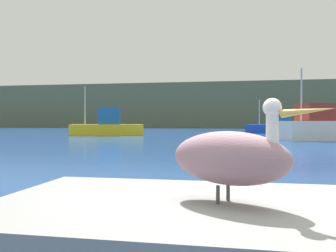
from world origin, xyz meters
The scene contains 6 objects.
hillside_backdrop centered at (0.00, 77.95, 4.82)m, with size 140.00×12.21×9.63m, color #5B664C.
pier_dock centered at (-0.18, -0.55, 0.36)m, with size 3.82×2.04×0.72m, color gray.
pelican centered at (-0.17, -0.55, 1.09)m, with size 1.26×0.88×0.81m.
fishing_boat_yellow centered at (-12.46, 30.00, 0.90)m, with size 7.29×4.12×4.76m.
fishing_boat_blue centered at (4.53, 39.40, 0.86)m, with size 7.13×4.25×3.88m.
fishing_boat_white centered at (6.16, 24.46, 0.98)m, with size 7.28×4.89×5.16m.
Camera 1 is at (-0.12, -3.43, 1.37)m, focal length 38.65 mm.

